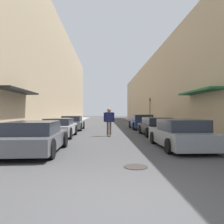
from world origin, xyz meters
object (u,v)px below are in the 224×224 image
(parked_car_left_0, at_px, (35,137))
(manhole_cover, at_px, (136,167))
(parked_car_left_2, at_px, (72,123))
(parked_car_right_1, at_px, (156,127))
(parked_car_right_2, at_px, (141,122))
(parked_car_right_0, at_px, (180,134))
(skateboarder, at_px, (109,119))
(traffic_light, at_px, (150,108))
(parked_car_left_1, at_px, (60,128))

(parked_car_left_0, height_order, manhole_cover, parked_car_left_0)
(parked_car_left_0, distance_m, parked_car_left_2, 10.96)
(parked_car_right_1, bearing_deg, parked_car_right_2, 90.11)
(parked_car_right_0, bearing_deg, parked_car_left_0, -171.99)
(parked_car_right_0, bearing_deg, skateboarder, 121.54)
(parked_car_left_2, distance_m, traffic_light, 12.40)
(parked_car_left_1, height_order, parked_car_right_2, parked_car_right_2)
(parked_car_left_1, bearing_deg, parked_car_left_0, -88.77)
(parked_car_left_1, height_order, parked_car_left_2, parked_car_left_2)
(parked_car_left_1, distance_m, parked_car_left_2, 5.58)
(traffic_light, bearing_deg, parked_car_right_1, -100.36)
(parked_car_right_0, xyz_separation_m, parked_car_right_1, (0.18, 5.29, -0.02))
(skateboarder, bearing_deg, parked_car_right_0, -58.46)
(parked_car_right_2, bearing_deg, parked_car_left_0, -118.09)
(parked_car_left_0, relative_size, parked_car_right_1, 0.96)
(parked_car_left_0, distance_m, parked_car_right_2, 13.41)
(parked_car_left_2, distance_m, parked_car_right_0, 11.87)
(parked_car_right_0, xyz_separation_m, traffic_light, (2.62, 18.64, 1.56))
(parked_car_right_0, height_order, skateboarder, skateboarder)
(parked_car_left_1, height_order, skateboarder, skateboarder)
(parked_car_right_1, height_order, skateboarder, skateboarder)
(parked_car_left_0, distance_m, traffic_light, 21.45)
(parked_car_right_2, xyz_separation_m, traffic_light, (2.45, 7.68, 1.52))
(parked_car_right_2, bearing_deg, traffic_light, 72.30)
(parked_car_left_1, bearing_deg, manhole_cover, -64.00)
(parked_car_left_1, distance_m, manhole_cover, 8.65)
(parked_car_left_0, bearing_deg, parked_car_right_1, 44.23)
(parked_car_left_2, bearing_deg, parked_car_left_1, -90.33)
(parked_car_right_1, xyz_separation_m, traffic_light, (2.44, 13.35, 1.58))
(parked_car_right_0, xyz_separation_m, manhole_cover, (-2.48, -3.24, -0.61))
(parked_car_left_0, xyz_separation_m, parked_car_right_1, (6.33, 6.16, -0.01))
(parked_car_right_2, bearing_deg, skateboarder, -118.45)
(parked_car_left_0, bearing_deg, parked_car_left_1, 91.23)
(parked_car_left_0, bearing_deg, parked_car_right_0, 8.01)
(parked_car_right_2, height_order, manhole_cover, parked_car_right_2)
(parked_car_right_1, height_order, traffic_light, traffic_light)
(parked_car_left_2, xyz_separation_m, parked_car_right_0, (6.23, -10.10, 0.00))
(parked_car_right_2, distance_m, traffic_light, 8.20)
(parked_car_right_2, relative_size, traffic_light, 1.41)
(manhole_cover, bearing_deg, parked_car_left_1, 116.00)
(parked_car_right_0, bearing_deg, traffic_light, 82.01)
(parked_car_left_2, bearing_deg, manhole_cover, -74.28)
(parked_car_right_1, relative_size, traffic_light, 1.30)
(parked_car_left_0, relative_size, traffic_light, 1.25)
(parked_car_left_0, distance_m, manhole_cover, 4.41)
(parked_car_left_0, height_order, traffic_light, traffic_light)
(parked_car_right_1, bearing_deg, skateboarder, -174.80)
(parked_car_left_2, distance_m, skateboarder, 6.03)
(manhole_cover, bearing_deg, parked_car_right_0, 52.55)
(parked_car_right_0, distance_m, manhole_cover, 4.13)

